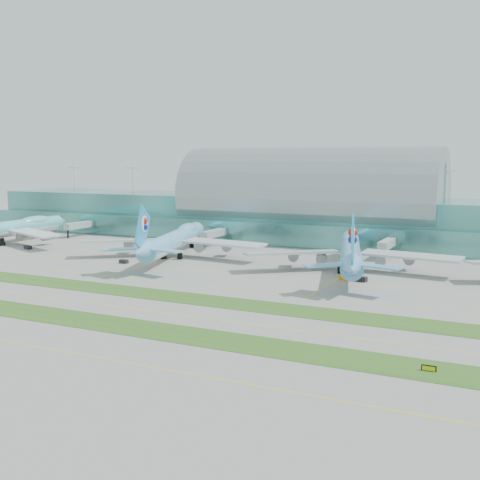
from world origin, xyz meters
The scene contains 17 objects.
ground centered at (0.00, 0.00, 0.00)m, with size 700.00×700.00×0.00m, color gray.
terminal centered at (0.01, 128.79, 14.23)m, with size 340.00×69.10×36.00m.
grass_strip_near centered at (0.00, -28.00, 0.04)m, with size 420.00×12.00×0.08m, color #2D591E.
grass_strip_far centered at (0.00, 2.00, 0.04)m, with size 420.00×12.00×0.08m, color #2D591E.
taxiline_a centered at (0.00, -48.00, 0.01)m, with size 420.00×0.35×0.01m, color yellow.
taxiline_b centered at (0.00, -14.00, 0.01)m, with size 420.00×0.35×0.01m, color yellow.
taxiline_c centered at (0.00, 18.00, 0.01)m, with size 420.00×0.35×0.01m, color yellow.
taxiline_d centered at (0.00, 40.00, 0.01)m, with size 420.00×0.35×0.01m, color yellow.
airliner_a centered at (-117.84, 57.73, 7.04)m, with size 73.04×82.75×22.81m.
airliner_b centered at (-30.35, 59.88, 7.10)m, with size 70.90×82.04×23.01m.
airliner_c centered at (38.76, 60.54, 6.95)m, with size 69.38×80.31×22.54m.
gse_b centered at (-96.79, 50.18, 0.78)m, with size 3.76×1.98×1.57m, color black.
gse_c centered at (-39.60, 39.68, 0.67)m, with size 3.17×1.84×1.33m, color black.
gse_d centered at (-32.95, 54.59, 0.93)m, with size 3.71×1.89×1.87m, color black.
gse_e centered at (41.40, 45.19, 0.75)m, with size 3.63×2.06×1.51m, color orange.
gse_f centered at (46.51, 44.73, 0.79)m, with size 3.73×1.91×1.58m, color black.
taxiway_sign_east centered at (77.75, -28.35, 0.56)m, with size 2.65×0.34×1.12m.
Camera 1 is at (92.27, -135.81, 37.56)m, focal length 45.00 mm.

